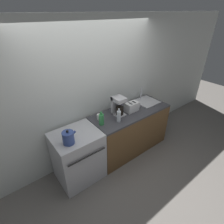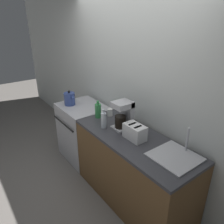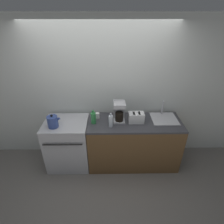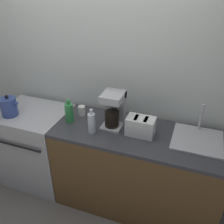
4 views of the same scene
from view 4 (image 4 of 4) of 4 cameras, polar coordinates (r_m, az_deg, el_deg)
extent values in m
plane|color=slate|center=(2.96, -8.51, -21.01)|extent=(12.00, 12.00, 0.00)
cube|color=silver|center=(2.70, -3.49, 8.51)|extent=(8.00, 0.05, 2.60)
cube|color=#B7B7BC|center=(3.11, -16.70, -7.46)|extent=(0.76, 0.64, 0.93)
cube|color=black|center=(2.86, -17.99, -0.17)|extent=(0.74, 0.63, 0.02)
cylinder|color=black|center=(2.88, -22.26, -0.77)|extent=(0.20, 0.20, 0.01)
cylinder|color=black|center=(2.68, -16.75, -2.07)|extent=(0.20, 0.20, 0.01)
cylinder|color=black|center=(3.05, -19.10, 1.62)|extent=(0.20, 0.20, 0.01)
cylinder|color=black|center=(2.86, -13.72, 0.56)|extent=(0.20, 0.20, 0.01)
cylinder|color=black|center=(2.75, -21.55, -7.04)|extent=(0.64, 0.02, 0.02)
cube|color=brown|center=(2.69, 5.53, -13.32)|extent=(1.64, 0.66, 0.89)
cube|color=#38383D|center=(2.40, 6.06, -5.19)|extent=(1.64, 0.66, 0.04)
cylinder|color=#33478C|center=(2.83, -22.52, 1.10)|extent=(0.17, 0.17, 0.20)
sphere|color=black|center=(2.78, -22.98, 3.22)|extent=(0.04, 0.04, 0.04)
cylinder|color=#33478C|center=(2.76, -21.41, 1.55)|extent=(0.10, 0.03, 0.08)
cube|color=white|center=(2.33, 6.53, -3.25)|extent=(0.26, 0.16, 0.18)
cube|color=black|center=(2.29, 5.54, -1.30)|extent=(0.03, 0.11, 0.01)
cube|color=black|center=(2.28, 7.76, -1.70)|extent=(0.03, 0.11, 0.01)
cube|color=#B7B7BC|center=(2.48, 0.20, -2.94)|extent=(0.20, 0.23, 0.02)
cube|color=#B7B7BC|center=(2.47, 0.90, 1.36)|extent=(0.20, 0.06, 0.35)
cube|color=#B7B7BC|center=(2.33, 0.21, 3.47)|extent=(0.20, 0.23, 0.07)
cylinder|color=black|center=(2.41, -0.03, -1.54)|extent=(0.14, 0.14, 0.16)
cube|color=#B7B7BC|center=(2.40, 18.92, -6.02)|extent=(0.44, 0.44, 0.01)
cylinder|color=silver|center=(2.49, 19.67, -1.25)|extent=(0.02, 0.02, 0.28)
cylinder|color=#338C47|center=(2.54, -9.74, -0.20)|extent=(0.09, 0.09, 0.20)
cylinder|color=#338C47|center=(2.48, -9.97, 2.24)|extent=(0.03, 0.03, 0.05)
cylinder|color=silver|center=(2.34, -4.68, -2.62)|extent=(0.07, 0.07, 0.20)
cylinder|color=silver|center=(2.28, -4.81, 0.05)|extent=(0.03, 0.03, 0.05)
cylinder|color=white|center=(2.66, -6.93, 0.33)|extent=(0.07, 0.07, 0.10)
camera|label=1|loc=(2.56, -79.78, 14.86)|focal=28.00mm
camera|label=2|loc=(1.25, 90.52, -1.57)|focal=35.00mm
camera|label=3|loc=(1.12, -111.22, 5.67)|focal=28.00mm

